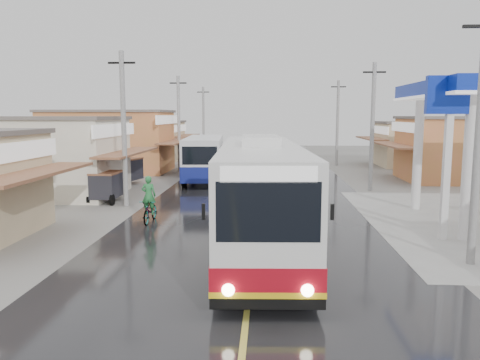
# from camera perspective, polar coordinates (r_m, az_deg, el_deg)

# --- Properties ---
(ground) EXTENTS (120.00, 120.00, 0.00)m
(ground) POSITION_cam_1_polar(r_m,az_deg,el_deg) (15.67, 1.55, -9.76)
(ground) COLOR slate
(ground) RESTS_ON ground
(road) EXTENTS (12.00, 90.00, 0.02)m
(road) POSITION_cam_1_polar(r_m,az_deg,el_deg) (30.31, 2.50, -1.12)
(road) COLOR black
(road) RESTS_ON ground
(centre_line) EXTENTS (0.15, 90.00, 0.01)m
(centre_line) POSITION_cam_1_polar(r_m,az_deg,el_deg) (30.30, 2.50, -1.10)
(centre_line) COLOR #D8CC4C
(centre_line) RESTS_ON road
(shopfronts_left) EXTENTS (11.00, 44.00, 5.20)m
(shopfronts_left) POSITION_cam_1_polar(r_m,az_deg,el_deg) (35.90, -18.64, -0.14)
(shopfronts_left) COLOR tan
(shopfronts_left) RESTS_ON ground
(utility_poles_left) EXTENTS (1.60, 50.00, 8.00)m
(utility_poles_left) POSITION_cam_1_polar(r_m,az_deg,el_deg) (32.17, -10.03, -0.73)
(utility_poles_left) COLOR gray
(utility_poles_left) RESTS_ON ground
(utility_poles_right) EXTENTS (1.60, 36.00, 8.00)m
(utility_poles_right) POSITION_cam_1_polar(r_m,az_deg,el_deg) (31.00, 15.56, -1.23)
(utility_poles_right) COLOR gray
(utility_poles_right) RESTS_ON ground
(coach_bus) EXTENTS (3.45, 12.99, 4.02)m
(coach_bus) POSITION_cam_1_polar(r_m,az_deg,el_deg) (16.86, 2.43, -1.71)
(coach_bus) COLOR silver
(coach_bus) RESTS_ON road
(second_bus) EXTENTS (3.24, 9.66, 3.15)m
(second_bus) POSITION_cam_1_polar(r_m,az_deg,el_deg) (34.43, -4.36, 2.77)
(second_bus) COLOR silver
(second_bus) RESTS_ON road
(cyclist) EXTENTS (0.71, 1.98, 2.13)m
(cyclist) POSITION_cam_1_polar(r_m,az_deg,el_deg) (21.23, -10.91, -3.26)
(cyclist) COLOR black
(cyclist) RESTS_ON ground
(tricycle_near) EXTENTS (1.48, 2.23, 1.69)m
(tricycle_near) POSITION_cam_1_polar(r_m,az_deg,el_deg) (26.66, -15.99, -0.58)
(tricycle_near) COLOR #26262D
(tricycle_near) RESTS_ON ground
(tricycle_far) EXTENTS (2.08, 2.67, 1.81)m
(tricycle_far) POSITION_cam_1_polar(r_m,az_deg,el_deg) (33.28, -13.70, 1.25)
(tricycle_far) COLOR #26262D
(tricycle_far) RESTS_ON ground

